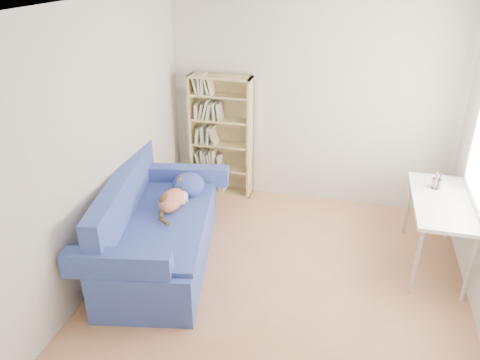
# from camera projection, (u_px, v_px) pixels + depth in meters

# --- Properties ---
(ground) EXTENTS (4.00, 4.00, 0.00)m
(ground) POSITION_uv_depth(u_px,v_px,m) (279.00, 290.00, 4.51)
(ground) COLOR #A7704B
(ground) RESTS_ON ground
(room_shell) EXTENTS (3.54, 4.04, 2.62)m
(room_shell) POSITION_uv_depth(u_px,v_px,m) (299.00, 130.00, 3.80)
(room_shell) COLOR silver
(room_shell) RESTS_ON ground
(sofa) EXTENTS (1.28, 2.12, 0.96)m
(sofa) POSITION_uv_depth(u_px,v_px,m) (158.00, 230.00, 4.81)
(sofa) COLOR navy
(sofa) RESTS_ON ground
(bookshelf) EXTENTS (0.79, 0.25, 1.59)m
(bookshelf) POSITION_uv_depth(u_px,v_px,m) (221.00, 141.00, 6.05)
(bookshelf) COLOR tan
(bookshelf) RESTS_ON ground
(desk) EXTENTS (0.55, 1.21, 0.75)m
(desk) POSITION_uv_depth(u_px,v_px,m) (441.00, 207.00, 4.61)
(desk) COLOR silver
(desk) RESTS_ON ground
(pen_cup) EXTENTS (0.09, 0.09, 0.18)m
(pen_cup) POSITION_uv_depth(u_px,v_px,m) (436.00, 182.00, 4.78)
(pen_cup) COLOR white
(pen_cup) RESTS_ON desk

